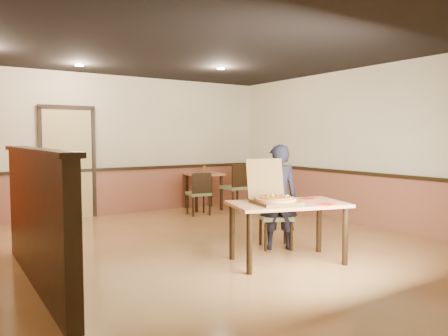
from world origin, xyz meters
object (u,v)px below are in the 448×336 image
object	(u,v)px
diner_chair	(275,213)
side_chair_left	(199,192)
side_chair_right	(237,185)
diner	(278,197)
main_table	(288,211)
condiment	(205,170)
side_table	(204,181)
pizza_box	(274,198)

from	to	relation	value
diner_chair	side_chair_left	size ratio (longest dim) A/B	1.03
side_chair_right	diner_chair	bearing A→B (deg)	64.40
diner	diner_chair	bearing A→B (deg)	-79.56
main_table	condiment	xyz separation A→B (m)	(1.19, 4.03, 0.22)
side_chair_left	condiment	bearing A→B (deg)	-118.55
main_table	diner_chair	distance (m)	0.80
diner_chair	diner	bearing A→B (deg)	-84.22
side_chair_right	diner	world-z (taller)	diner
side_chair_right	side_table	distance (m)	0.77
diner_chair	pizza_box	xyz separation A→B (m)	(-0.55, -0.63, 0.34)
side_chair_right	side_table	world-z (taller)	side_chair_right
pizza_box	diner	bearing A→B (deg)	57.39
diner_chair	condiment	xyz separation A→B (m)	(0.82, 3.34, 0.38)
side_chair_left	side_chair_right	size ratio (longest dim) A/B	0.86
diner	condiment	distance (m)	3.58
side_chair_right	side_table	bearing A→B (deg)	-54.99
side_chair_right	pizza_box	size ratio (longest dim) A/B	1.46
main_table	pizza_box	distance (m)	0.26
diner_chair	side_chair_right	distance (m)	3.05
side_table	side_chair_right	bearing A→B (deg)	-54.17
side_chair_left	side_chair_right	world-z (taller)	side_chair_right
condiment	side_chair_left	bearing A→B (deg)	-128.86
pizza_box	condiment	xyz separation A→B (m)	(1.36, 3.97, 0.05)
side_chair_right	pizza_box	xyz separation A→B (m)	(-1.82, -3.40, 0.27)
main_table	side_table	size ratio (longest dim) A/B	1.89
side_chair_right	condiment	world-z (taller)	side_chair_right
diner_chair	side_table	distance (m)	3.49
main_table	side_table	bearing A→B (deg)	89.92
main_table	side_table	distance (m)	4.25
diner_chair	side_chair_right	xyz separation A→B (m)	(1.28, 2.77, 0.07)
side_table	diner_chair	bearing A→B (deg)	-103.69
main_table	diner	distance (m)	0.64
main_table	side_chair_right	distance (m)	3.83
side_chair_left	condiment	world-z (taller)	condiment
side_chair_right	condiment	size ratio (longest dim) A/B	6.21
main_table	condiment	world-z (taller)	condiment
diner	pizza_box	world-z (taller)	diner
diner	condiment	bearing A→B (deg)	-72.60
side_chair_left	side_table	distance (m)	0.78
main_table	side_chair_left	distance (m)	3.55
condiment	diner	bearing A→B (deg)	-104.04
pizza_box	diner_chair	bearing A→B (deg)	61.40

